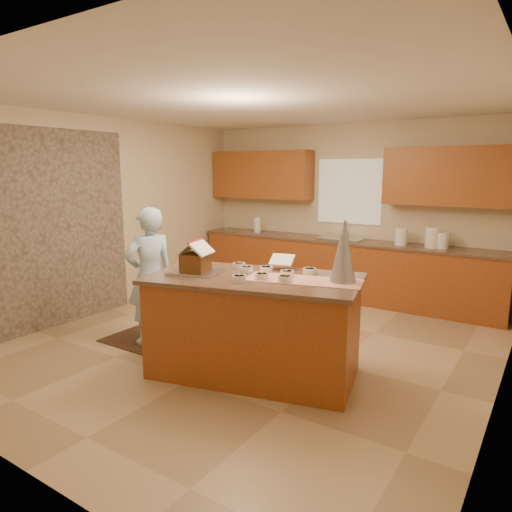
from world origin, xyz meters
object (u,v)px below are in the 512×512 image
object	(u,v)px
gingerbread_house	(196,259)
tinsel_tree	(344,250)
island_base	(254,328)
boy	(150,276)

from	to	relation	value
gingerbread_house	tinsel_tree	bearing A→B (deg)	18.59
island_base	boy	size ratio (longest dim) A/B	1.23
tinsel_tree	boy	bearing A→B (deg)	-174.35
tinsel_tree	boy	distance (m)	2.31
boy	island_base	bearing A→B (deg)	109.54
island_base	boy	xyz separation A→B (m)	(-1.45, 0.04, 0.33)
tinsel_tree	gingerbread_house	xyz separation A→B (m)	(-1.35, -0.45, -0.16)
tinsel_tree	boy	xyz separation A→B (m)	(-2.25, -0.22, -0.48)
island_base	boy	world-z (taller)	boy
island_base	gingerbread_house	size ratio (longest dim) A/B	5.31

